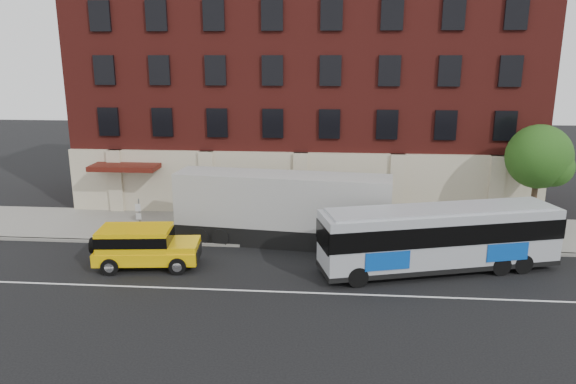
# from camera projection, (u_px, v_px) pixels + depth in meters

# --- Properties ---
(ground) EXTENTS (120.00, 120.00, 0.00)m
(ground) POSITION_uv_depth(u_px,v_px,m) (284.00, 297.00, 22.92)
(ground) COLOR black
(ground) RESTS_ON ground
(sidewalk) EXTENTS (60.00, 6.00, 0.15)m
(sidewalk) POSITION_uv_depth(u_px,v_px,m) (298.00, 229.00, 31.58)
(sidewalk) COLOR gray
(sidewalk) RESTS_ON ground
(kerb) EXTENTS (60.00, 0.25, 0.15)m
(kerb) POSITION_uv_depth(u_px,v_px,m) (294.00, 247.00, 28.69)
(kerb) COLOR gray
(kerb) RESTS_ON ground
(lane_line) EXTENTS (60.00, 0.12, 0.01)m
(lane_line) POSITION_uv_depth(u_px,v_px,m) (285.00, 292.00, 23.40)
(lane_line) COLOR silver
(lane_line) RESTS_ON ground
(building) EXTENTS (30.00, 12.10, 15.00)m
(building) POSITION_uv_depth(u_px,v_px,m) (305.00, 91.00, 37.34)
(building) COLOR maroon
(building) RESTS_ON sidewalk
(sign_pole) EXTENTS (0.30, 0.20, 2.50)m
(sign_pole) POSITION_uv_depth(u_px,v_px,m) (139.00, 218.00, 29.16)
(sign_pole) COLOR gray
(sign_pole) RESTS_ON ground
(street_tree) EXTENTS (3.60, 3.60, 6.20)m
(street_tree) POSITION_uv_depth(u_px,v_px,m) (539.00, 159.00, 29.89)
(street_tree) COLOR #3D2A1E
(street_tree) RESTS_ON sidewalk
(city_bus) EXTENTS (11.72, 5.44, 3.15)m
(city_bus) POSITION_uv_depth(u_px,v_px,m) (440.00, 236.00, 25.31)
(city_bus) COLOR #A2A6AC
(city_bus) RESTS_ON ground
(yellow_suv) EXTENTS (5.34, 2.70, 2.00)m
(yellow_suv) POSITION_uv_depth(u_px,v_px,m) (143.00, 245.00, 25.92)
(yellow_suv) COLOR yellow
(yellow_suv) RESTS_ON ground
(shipping_container) EXTENTS (11.82, 3.62, 3.88)m
(shipping_container) POSITION_uv_depth(u_px,v_px,m) (282.00, 209.00, 29.05)
(shipping_container) COLOR black
(shipping_container) RESTS_ON ground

